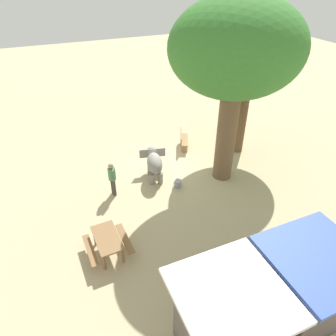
{
  "coord_description": "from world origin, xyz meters",
  "views": [
    {
      "loc": [
        4.95,
        12.02,
        8.63
      ],
      "look_at": [
        0.45,
        1.5,
        0.8
      ],
      "focal_mm": 32.68,
      "sensor_mm": 36.0,
      "label": 1
    }
  ],
  "objects_px": {
    "market_stall_white": "(225,326)",
    "shade_tree_secondary": "(237,51)",
    "wooden_bench": "(183,139)",
    "feed_bucket": "(178,184)",
    "shade_tree_main": "(250,58)",
    "person_handler": "(112,177)",
    "elephant": "(154,162)",
    "picnic_table_near": "(107,241)",
    "market_stall_blue": "(306,289)"
  },
  "relations": [
    {
      "from": "elephant",
      "to": "feed_bucket",
      "type": "bearing_deg",
      "value": -136.59
    },
    {
      "from": "person_handler",
      "to": "shade_tree_main",
      "type": "distance_m",
      "value": 8.25
    },
    {
      "from": "picnic_table_near",
      "to": "market_stall_white",
      "type": "relative_size",
      "value": 0.62
    },
    {
      "from": "picnic_table_near",
      "to": "market_stall_blue",
      "type": "relative_size",
      "value": 0.62
    },
    {
      "from": "elephant",
      "to": "shade_tree_secondary",
      "type": "relative_size",
      "value": 0.24
    },
    {
      "from": "person_handler",
      "to": "picnic_table_near",
      "type": "height_order",
      "value": "person_handler"
    },
    {
      "from": "shade_tree_main",
      "to": "picnic_table_near",
      "type": "relative_size",
      "value": 4.23
    },
    {
      "from": "shade_tree_main",
      "to": "market_stall_white",
      "type": "relative_size",
      "value": 2.62
    },
    {
      "from": "shade_tree_main",
      "to": "person_handler",
      "type": "bearing_deg",
      "value": 8.67
    },
    {
      "from": "wooden_bench",
      "to": "picnic_table_near",
      "type": "height_order",
      "value": "wooden_bench"
    },
    {
      "from": "elephant",
      "to": "market_stall_white",
      "type": "xyz_separation_m",
      "value": [
        1.21,
        8.07,
        0.32
      ]
    },
    {
      "from": "wooden_bench",
      "to": "market_stall_white",
      "type": "distance_m",
      "value": 10.71
    },
    {
      "from": "person_handler",
      "to": "wooden_bench",
      "type": "relative_size",
      "value": 1.13
    },
    {
      "from": "market_stall_white",
      "to": "shade_tree_secondary",
      "type": "bearing_deg",
      "value": -121.49
    },
    {
      "from": "market_stall_blue",
      "to": "feed_bucket",
      "type": "relative_size",
      "value": 7.0
    },
    {
      "from": "person_handler",
      "to": "feed_bucket",
      "type": "relative_size",
      "value": 4.5
    },
    {
      "from": "shade_tree_main",
      "to": "market_stall_white",
      "type": "bearing_deg",
      "value": 54.11
    },
    {
      "from": "shade_tree_main",
      "to": "market_stall_white",
      "type": "xyz_separation_m",
      "value": [
        6.22,
        8.6,
        -3.77
      ]
    },
    {
      "from": "shade_tree_main",
      "to": "market_stall_blue",
      "type": "xyz_separation_m",
      "value": [
        3.62,
        8.6,
        -3.77
      ]
    },
    {
      "from": "market_stall_white",
      "to": "feed_bucket",
      "type": "relative_size",
      "value": 7.0
    },
    {
      "from": "person_handler",
      "to": "shade_tree_secondary",
      "type": "xyz_separation_m",
      "value": [
        -5.13,
        0.66,
        4.83
      ]
    },
    {
      "from": "shade_tree_main",
      "to": "wooden_bench",
      "type": "height_order",
      "value": "shade_tree_main"
    },
    {
      "from": "shade_tree_main",
      "to": "feed_bucket",
      "type": "bearing_deg",
      "value": 21.3
    },
    {
      "from": "market_stall_blue",
      "to": "market_stall_white",
      "type": "height_order",
      "value": "same"
    },
    {
      "from": "shade_tree_secondary",
      "to": "market_stall_white",
      "type": "distance_m",
      "value": 9.28
    },
    {
      "from": "wooden_bench",
      "to": "market_stall_white",
      "type": "relative_size",
      "value": 0.57
    },
    {
      "from": "wooden_bench",
      "to": "picnic_table_near",
      "type": "bearing_deg",
      "value": -19.64
    },
    {
      "from": "person_handler",
      "to": "shade_tree_secondary",
      "type": "height_order",
      "value": "shade_tree_secondary"
    },
    {
      "from": "person_handler",
      "to": "wooden_bench",
      "type": "bearing_deg",
      "value": 18.98
    },
    {
      "from": "shade_tree_secondary",
      "to": "feed_bucket",
      "type": "relative_size",
      "value": 21.63
    },
    {
      "from": "person_handler",
      "to": "market_stall_blue",
      "type": "height_order",
      "value": "market_stall_blue"
    },
    {
      "from": "feed_bucket",
      "to": "market_stall_white",
      "type": "bearing_deg",
      "value": 74.71
    },
    {
      "from": "shade_tree_secondary",
      "to": "wooden_bench",
      "type": "bearing_deg",
      "value": -80.27
    },
    {
      "from": "picnic_table_near",
      "to": "market_stall_blue",
      "type": "xyz_separation_m",
      "value": [
        -4.55,
        4.37,
        0.55
      ]
    },
    {
      "from": "person_handler",
      "to": "market_stall_white",
      "type": "distance_m",
      "value": 7.57
    },
    {
      "from": "person_handler",
      "to": "shade_tree_secondary",
      "type": "relative_size",
      "value": 0.21
    },
    {
      "from": "elephant",
      "to": "picnic_table_near",
      "type": "bearing_deg",
      "value": 152.4
    },
    {
      "from": "elephant",
      "to": "feed_bucket",
      "type": "xyz_separation_m",
      "value": [
        -0.68,
        1.16,
        -0.66
      ]
    },
    {
      "from": "feed_bucket",
      "to": "shade_tree_secondary",
      "type": "bearing_deg",
      "value": 178.51
    },
    {
      "from": "elephant",
      "to": "shade_tree_main",
      "type": "height_order",
      "value": "shade_tree_main"
    },
    {
      "from": "shade_tree_secondary",
      "to": "wooden_bench",
      "type": "xyz_separation_m",
      "value": [
        0.55,
        -3.2,
        -5.31
      ]
    },
    {
      "from": "person_handler",
      "to": "picnic_table_near",
      "type": "bearing_deg",
      "value": -118.01
    },
    {
      "from": "person_handler",
      "to": "wooden_bench",
      "type": "distance_m",
      "value": 5.26
    },
    {
      "from": "elephant",
      "to": "wooden_bench",
      "type": "relative_size",
      "value": 1.3
    },
    {
      "from": "wooden_bench",
      "to": "feed_bucket",
      "type": "height_order",
      "value": "wooden_bench"
    },
    {
      "from": "shade_tree_main",
      "to": "market_stall_blue",
      "type": "height_order",
      "value": "shade_tree_main"
    },
    {
      "from": "elephant",
      "to": "picnic_table_near",
      "type": "xyz_separation_m",
      "value": [
        3.15,
        3.7,
        -0.23
      ]
    },
    {
      "from": "shade_tree_secondary",
      "to": "picnic_table_near",
      "type": "xyz_separation_m",
      "value": [
        6.15,
        2.48,
        -5.19
      ]
    },
    {
      "from": "elephant",
      "to": "picnic_table_near",
      "type": "distance_m",
      "value": 4.87
    },
    {
      "from": "market_stall_white",
      "to": "shade_tree_main",
      "type": "bearing_deg",
      "value": -125.89
    }
  ]
}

